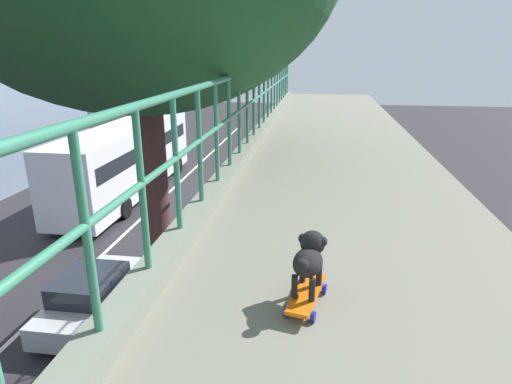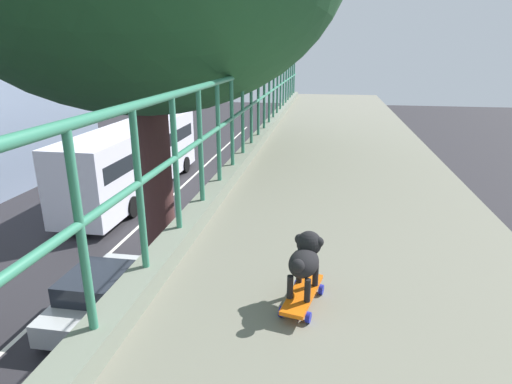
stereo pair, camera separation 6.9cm
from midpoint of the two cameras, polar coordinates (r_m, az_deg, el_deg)
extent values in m
cylinder|color=#378365|center=(2.11, -21.42, -5.33)|extent=(0.04, 0.04, 1.00)
cylinder|color=#378365|center=(2.64, -14.55, 0.07)|extent=(0.04, 0.04, 1.00)
cylinder|color=#378365|center=(3.21, -10.04, 3.62)|extent=(0.04, 0.04, 1.00)
cylinder|color=#378365|center=(3.80, -6.89, 6.07)|extent=(0.04, 0.04, 1.00)
cylinder|color=#378365|center=(4.40, -4.58, 7.85)|extent=(0.04, 0.04, 1.00)
cylinder|color=#378365|center=(5.02, -2.82, 9.19)|extent=(0.04, 0.04, 1.00)
cylinder|color=#378365|center=(5.64, -1.44, 10.23)|extent=(0.04, 0.04, 1.00)
cylinder|color=#378365|center=(6.26, -0.32, 11.05)|extent=(0.04, 0.04, 1.00)
cylinder|color=#378365|center=(6.88, 0.60, 11.73)|extent=(0.04, 0.04, 1.00)
cylinder|color=#378365|center=(7.51, 1.37, 12.29)|extent=(0.04, 0.04, 1.00)
cylinder|color=#378365|center=(8.14, 2.02, 12.76)|extent=(0.04, 0.04, 1.00)
cylinder|color=#378365|center=(8.77, 2.58, 13.16)|extent=(0.04, 0.04, 1.00)
cylinder|color=#378365|center=(9.41, 3.07, 13.51)|extent=(0.04, 0.04, 1.00)
cylinder|color=#378365|center=(10.04, 3.50, 13.81)|extent=(0.04, 0.04, 1.00)
cylinder|color=#378365|center=(10.67, 3.88, 14.08)|extent=(0.04, 0.04, 1.00)
cylinder|color=#378365|center=(11.31, 4.21, 14.32)|extent=(0.04, 0.04, 1.00)
cylinder|color=#378365|center=(11.94, 4.51, 14.53)|extent=(0.04, 0.04, 1.00)
cylinder|color=#378365|center=(12.58, 4.78, 14.72)|extent=(0.04, 0.04, 1.00)
cylinder|color=#378365|center=(13.21, 5.03, 14.89)|extent=(0.04, 0.04, 1.00)
cylinder|color=#378365|center=(13.85, 5.25, 15.04)|extent=(0.04, 0.04, 1.00)
cube|color=#B3B7B5|center=(13.18, -19.66, -12.97)|extent=(1.71, 4.00, 0.62)
cube|color=#1E232B|center=(12.73, -20.42, -11.21)|extent=(1.53, 1.86, 0.55)
cylinder|color=black|center=(13.88, -14.12, -11.63)|extent=(0.23, 0.64, 0.64)
cylinder|color=black|center=(14.57, -20.11, -10.74)|extent=(0.23, 0.64, 0.64)
cylinder|color=black|center=(12.04, -18.88, -17.24)|extent=(0.23, 0.64, 0.64)
cylinder|color=black|center=(12.82, -25.57, -15.76)|extent=(0.23, 0.64, 0.64)
cube|color=white|center=(22.81, -15.69, 4.49)|extent=(2.50, 11.94, 3.26)
cube|color=black|center=(22.68, -15.81, 5.89)|extent=(2.52, 10.98, 0.70)
cylinder|color=black|center=(26.47, -9.33, 3.62)|extent=(0.28, 0.96, 0.96)
cylinder|color=black|center=(27.32, -14.11, 3.76)|extent=(0.28, 0.96, 0.96)
cylinder|color=black|center=(19.87, -16.09, -1.91)|extent=(0.28, 0.96, 0.96)
cylinder|color=black|center=(20.99, -22.02, -1.46)|extent=(0.28, 0.96, 0.96)
cylinder|color=brown|center=(7.57, -11.77, -11.36)|extent=(0.46, 0.46, 6.87)
cube|color=orange|center=(2.61, 6.99, -13.29)|extent=(0.23, 0.50, 0.02)
cylinder|color=#1D25A9|center=(2.75, 9.41, -12.68)|extent=(0.04, 0.07, 0.06)
cylinder|color=#1D25A9|center=(2.78, 6.21, -12.17)|extent=(0.04, 0.07, 0.06)
cylinder|color=#1D25A9|center=(2.49, 7.80, -16.22)|extent=(0.04, 0.07, 0.06)
cylinder|color=#1D25A9|center=(2.52, 4.25, -15.58)|extent=(0.04, 0.07, 0.06)
cylinder|color=black|center=(2.65, 8.68, -10.85)|extent=(0.04, 0.04, 0.14)
cylinder|color=black|center=(2.67, 6.52, -10.51)|extent=(0.04, 0.04, 0.14)
cylinder|color=black|center=(2.49, 7.68, -12.86)|extent=(0.04, 0.04, 0.14)
cylinder|color=black|center=(2.51, 5.37, -12.48)|extent=(0.04, 0.04, 0.14)
ellipsoid|color=black|center=(2.52, 7.18, -9.35)|extent=(0.22, 0.28, 0.15)
sphere|color=black|center=(2.58, 7.84, -6.81)|extent=(0.15, 0.15, 0.15)
ellipsoid|color=#2B192B|center=(2.64, 8.19, -6.44)|extent=(0.07, 0.08, 0.05)
sphere|color=black|center=(2.56, 9.09, -6.60)|extent=(0.06, 0.06, 0.06)
sphere|color=black|center=(2.58, 6.64, -6.25)|extent=(0.06, 0.06, 0.06)
sphere|color=black|center=(2.39, 6.42, -9.75)|extent=(0.08, 0.08, 0.08)
camera|label=1|loc=(0.03, -89.44, 0.19)|focal=30.04mm
camera|label=2|loc=(0.03, 90.56, -0.19)|focal=30.04mm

